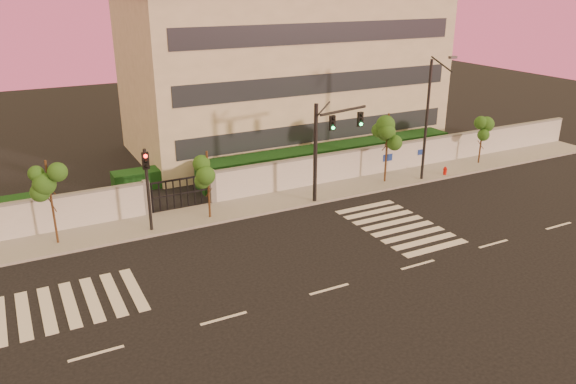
{
  "coord_description": "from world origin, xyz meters",
  "views": [
    {
      "loc": [
        -11.67,
        -18.5,
        12.79
      ],
      "look_at": [
        1.05,
        6.0,
        2.44
      ],
      "focal_mm": 35.0,
      "sensor_mm": 36.0,
      "label": 1
    }
  ],
  "objects": [
    {
      "name": "hedge_row",
      "position": [
        1.17,
        14.74,
        0.82
      ],
      "size": [
        41.0,
        4.25,
        1.8
      ],
      "color": "black",
      "rests_on": "ground"
    },
    {
      "name": "sidewalk",
      "position": [
        0.0,
        10.5,
        0.07
      ],
      "size": [
        60.0,
        3.0,
        0.15
      ],
      "primitive_type": "cube",
      "color": "gray",
      "rests_on": "ground"
    },
    {
      "name": "fire_hydrant",
      "position": [
        15.22,
        9.45,
        0.37
      ],
      "size": [
        0.28,
        0.28,
        0.75
      ],
      "rotation": [
        0.0,
        0.0,
        -0.03
      ],
      "color": "#B6130C",
      "rests_on": "ground"
    },
    {
      "name": "streetlight_east",
      "position": [
        13.22,
        9.37,
        4.64
      ],
      "size": [
        0.51,
        2.07,
        8.58
      ],
      "color": "black",
      "rests_on": "ground"
    },
    {
      "name": "street_tree_f",
      "position": [
        19.41,
        10.44,
        2.61
      ],
      "size": [
        1.4,
        1.11,
        3.54
      ],
      "color": "#382314",
      "rests_on": "ground"
    },
    {
      "name": "street_tree_e",
      "position": [
        10.67,
        10.3,
        3.54
      ],
      "size": [
        1.59,
        1.27,
        4.81
      ],
      "color": "#382314",
      "rests_on": "ground"
    },
    {
      "name": "road_markings",
      "position": [
        -1.58,
        3.76,
        0.01
      ],
      "size": [
        57.0,
        7.62,
        0.02
      ],
      "color": "silver",
      "rests_on": "ground"
    },
    {
      "name": "street_tree_d",
      "position": [
        -1.95,
        9.92,
        3.0
      ],
      "size": [
        1.54,
        1.22,
        4.08
      ],
      "color": "#382314",
      "rests_on": "ground"
    },
    {
      "name": "traffic_signal_secondary",
      "position": [
        -5.41,
        9.67,
        2.99
      ],
      "size": [
        0.37,
        0.35,
        4.71
      ],
      "rotation": [
        0.0,
        0.0,
        0.09
      ],
      "color": "black",
      "rests_on": "ground"
    },
    {
      "name": "institutional_building",
      "position": [
        9.0,
        21.99,
        6.16
      ],
      "size": [
        24.4,
        12.4,
        12.25
      ],
      "color": "#B4B098",
      "rests_on": "ground"
    },
    {
      "name": "ground",
      "position": [
        0.0,
        0.0,
        0.0
      ],
      "size": [
        120.0,
        120.0,
        0.0
      ],
      "primitive_type": "plane",
      "color": "black",
      "rests_on": "ground"
    },
    {
      "name": "street_tree_c",
      "position": [
        -10.12,
        10.33,
        3.39
      ],
      "size": [
        1.42,
        1.13,
        4.6
      ],
      "color": "#382314",
      "rests_on": "ground"
    },
    {
      "name": "perimeter_wall",
      "position": [
        0.1,
        12.0,
        1.07
      ],
      "size": [
        60.0,
        0.36,
        2.2
      ],
      "color": "#B5B8BC",
      "rests_on": "ground"
    },
    {
      "name": "traffic_signal_main",
      "position": [
        5.4,
        9.31,
        3.91
      ],
      "size": [
        3.88,
        1.02,
        6.19
      ],
      "rotation": [
        0.0,
        0.0,
        0.23
      ],
      "color": "black",
      "rests_on": "ground"
    }
  ]
}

